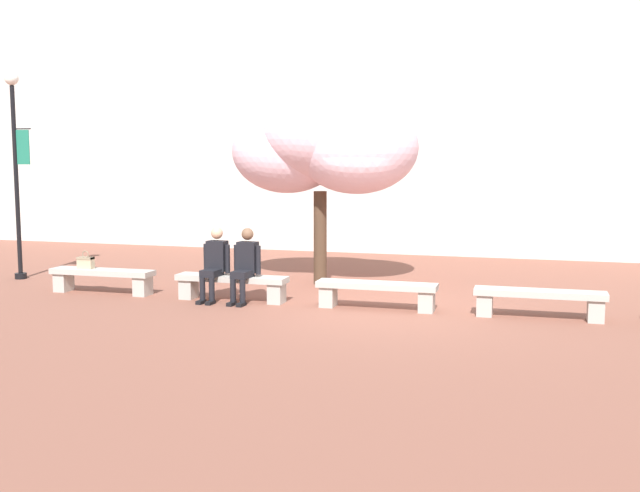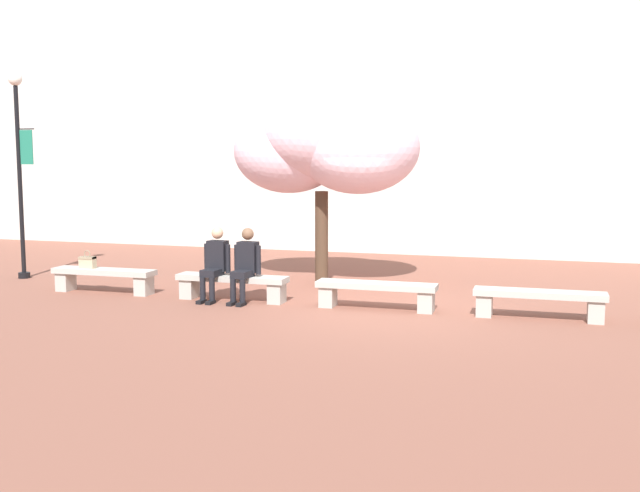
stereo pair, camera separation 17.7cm
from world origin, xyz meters
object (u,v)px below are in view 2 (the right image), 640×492
object	(u,v)px
cherry_tree_main	(325,144)
lamp_post_with_banner	(19,156)
stone_bench_west_end	(104,276)
person_seated_left	(215,261)
handbag	(87,261)
stone_bench_near_east	(539,300)
stone_bench_near_west	(232,283)
stone_bench_center	(376,291)
person_seated_right	(246,262)

from	to	relation	value
cherry_tree_main	lamp_post_with_banner	xyz separation A→B (m)	(-6.22, -1.19, -0.23)
cherry_tree_main	lamp_post_with_banner	bearing A→B (deg)	-169.17
stone_bench_west_end	cherry_tree_main	bearing A→B (deg)	30.98
person_seated_left	lamp_post_with_banner	world-z (taller)	lamp_post_with_banner
lamp_post_with_banner	stone_bench_west_end	bearing A→B (deg)	-21.18
handbag	lamp_post_with_banner	bearing A→B (deg)	155.63
cherry_tree_main	lamp_post_with_banner	distance (m)	6.34
stone_bench_near_east	lamp_post_with_banner	distance (m)	10.65
cherry_tree_main	stone_bench_near_east	bearing A→B (deg)	-27.84
stone_bench_near_west	cherry_tree_main	bearing A→B (deg)	64.40
stone_bench_west_end	person_seated_left	bearing A→B (deg)	-1.33
stone_bench_center	person_seated_right	distance (m)	2.35
stone_bench_near_west	person_seated_left	world-z (taller)	person_seated_left
person_seated_left	handbag	world-z (taller)	person_seated_left
handbag	lamp_post_with_banner	world-z (taller)	lamp_post_with_banner
stone_bench_near_east	stone_bench_center	bearing A→B (deg)	180.00
stone_bench_near_east	cherry_tree_main	xyz separation A→B (m)	(-4.14, 2.19, 2.46)
stone_bench_near_west	stone_bench_near_east	distance (m)	5.19
stone_bench_west_end	stone_bench_near_east	distance (m)	7.79
stone_bench_near_east	handbag	distance (m)	8.13
stone_bench_near_west	handbag	xyz separation A→B (m)	(-2.93, -0.02, 0.27)
handbag	stone_bench_west_end	bearing A→B (deg)	3.18
stone_bench_west_end	lamp_post_with_banner	world-z (taller)	lamp_post_with_banner
person_seated_left	handbag	xyz separation A→B (m)	(-2.64, 0.03, -0.12)
stone_bench_west_end	cherry_tree_main	world-z (taller)	cherry_tree_main
handbag	stone_bench_near_west	bearing A→B (deg)	0.36
stone_bench_near_east	person_seated_left	bearing A→B (deg)	-179.44
stone_bench_near_west	person_seated_right	distance (m)	0.48
stone_bench_west_end	handbag	xyz separation A→B (m)	(-0.33, -0.02, 0.27)
person_seated_right	cherry_tree_main	distance (m)	3.15
stone_bench_west_end	stone_bench_center	distance (m)	5.19
stone_bench_near_east	person_seated_left	size ratio (longest dim) A/B	1.56
stone_bench_west_end	stone_bench_near_west	distance (m)	2.60
stone_bench_near_west	handbag	world-z (taller)	handbag
stone_bench_center	cherry_tree_main	size ratio (longest dim) A/B	0.52
stone_bench_near_west	lamp_post_with_banner	size ratio (longest dim) A/B	0.47
stone_bench_west_end	person_seated_right	world-z (taller)	person_seated_right
stone_bench_center	cherry_tree_main	bearing A→B (deg)	125.26
stone_bench_near_east	handbag	world-z (taller)	handbag
stone_bench_near_east	stone_bench_near_west	bearing A→B (deg)	180.00
stone_bench_west_end	handbag	distance (m)	0.43
stone_bench_near_east	cherry_tree_main	world-z (taller)	cherry_tree_main
person_seated_right	cherry_tree_main	world-z (taller)	cherry_tree_main
stone_bench_center	handbag	distance (m)	5.53
stone_bench_near_west	stone_bench_center	xyz separation A→B (m)	(2.60, 0.00, 0.00)
stone_bench_near_west	person_seated_right	size ratio (longest dim) A/B	1.56
person_seated_left	person_seated_right	size ratio (longest dim) A/B	1.00
person_seated_right	lamp_post_with_banner	size ratio (longest dim) A/B	0.30
stone_bench_west_end	stone_bench_near_west	bearing A→B (deg)	0.00
person_seated_right	stone_bench_near_east	bearing A→B (deg)	0.62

